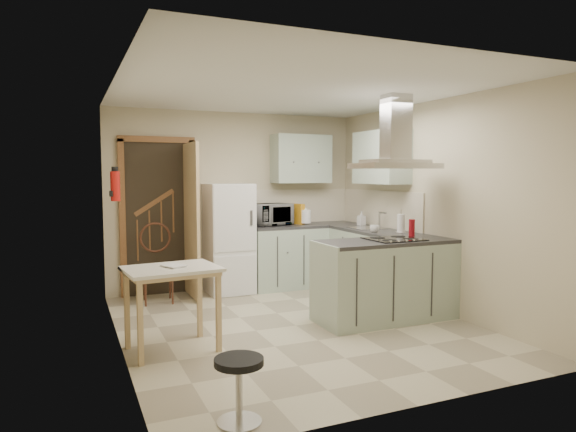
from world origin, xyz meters
name	(u,v)px	position (x,y,z in m)	size (l,w,h in m)	color
floor	(296,326)	(0.00, 0.00, 0.00)	(4.20, 4.20, 0.00)	#BBB291
ceiling	(296,90)	(0.00, 0.00, 2.50)	(4.20, 4.20, 0.00)	silver
back_wall	(236,201)	(0.00, 2.10, 1.25)	(3.60, 3.60, 0.00)	#C3B797
left_wall	(118,216)	(-1.80, 0.00, 1.25)	(4.20, 4.20, 0.00)	#C3B797
right_wall	(433,206)	(1.80, 0.00, 1.25)	(4.20, 4.20, 0.00)	#C3B797
doorway	(158,217)	(-1.10, 2.07, 1.05)	(1.10, 0.12, 2.10)	brown
fridge	(229,238)	(-0.20, 1.80, 0.75)	(0.60, 0.60, 1.50)	white
counter_back	(286,256)	(0.66, 1.80, 0.45)	(1.08, 0.60, 0.90)	#9EB2A0
counter_right	(361,259)	(1.50, 1.12, 0.45)	(0.60, 1.95, 0.90)	#9EB2A0
splashback	(297,206)	(0.96, 2.09, 1.15)	(1.68, 0.02, 0.50)	beige
wall_cabinet_back	(301,159)	(0.95, 1.93, 1.85)	(0.85, 0.35, 0.70)	#9EB2A0
wall_cabinet_right	(381,157)	(1.62, 0.85, 1.85)	(0.35, 0.90, 0.70)	#9EB2A0
peninsula	(386,280)	(1.02, -0.18, 0.45)	(1.55, 0.65, 0.90)	#9EB2A0
hob	(394,239)	(1.12, -0.18, 0.91)	(0.58, 0.50, 0.01)	black
extractor_hood	(395,166)	(1.12, -0.18, 1.72)	(0.90, 0.55, 0.10)	silver
sink	(368,228)	(1.50, 0.95, 0.91)	(0.45, 0.40, 0.01)	silver
fire_extinguisher	(115,186)	(-1.74, 0.90, 1.50)	(0.10, 0.10, 0.32)	#B2140F
drop_leaf_table	(172,309)	(-1.36, -0.25, 0.39)	(0.83, 0.62, 0.78)	tan
bentwood_chair	(158,267)	(-1.19, 1.62, 0.46)	(0.41, 0.41, 0.92)	#491B18
stool	(239,390)	(-1.23, -1.82, 0.22)	(0.33, 0.33, 0.44)	black
microwave	(271,214)	(0.45, 1.86, 1.05)	(0.55, 0.37, 0.31)	black
kettle	(306,216)	(0.96, 1.77, 1.02)	(0.16, 0.16, 0.23)	white
cereal_box	(298,214)	(0.88, 1.85, 1.05)	(0.08, 0.20, 0.30)	orange
soap_bottle	(361,218)	(1.63, 1.33, 1.00)	(0.09, 0.09, 0.20)	silver
paper_towel	(401,223)	(1.58, 0.33, 1.02)	(0.10, 0.10, 0.24)	white
cup	(374,229)	(1.30, 0.49, 0.95)	(0.12, 0.12, 0.09)	white
red_bottle	(412,228)	(1.49, -0.02, 1.00)	(0.07, 0.07, 0.20)	#A30E19
book	(166,263)	(-1.41, -0.26, 0.83)	(0.16, 0.22, 0.10)	#963532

